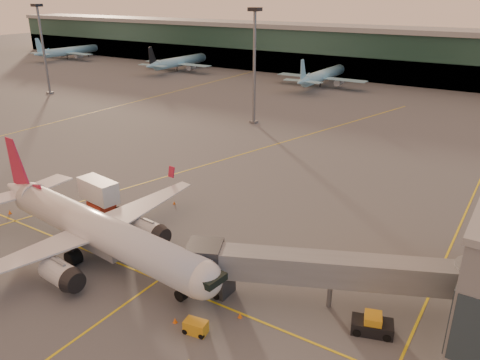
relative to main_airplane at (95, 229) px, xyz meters
The scene contains 15 objects.
ground 7.12m from the main_airplane, 49.19° to the right, with size 600.00×600.00×0.00m, color #4C4F54.
taxi_markings 40.20m from the main_airplane, 94.80° to the left, with size 100.12×173.00×0.01m.
terminal 137.34m from the main_airplane, 88.34° to the left, with size 400.00×20.00×17.60m.
mast_west_far 104.02m from the main_airplane, 146.29° to the left, with size 2.40×2.40×25.60m.
mast_west_near 64.43m from the main_airplane, 104.63° to the left, with size 2.40×2.40×25.60m.
distant_aircraft_row 114.73m from the main_airplane, 98.54° to the left, with size 290.00×34.00×13.00m.
main_airplane is the anchor object (origin of this frame).
jet_bridge 28.16m from the main_airplane, 13.68° to the left, with size 27.80×14.64×5.71m.
catering_truck 12.64m from the main_airplane, 136.67° to the left, with size 6.48×3.57×4.79m.
gpu_cart 18.18m from the main_airplane, 13.23° to the right, with size 2.30×1.59×1.24m.
pushback_tug 31.27m from the main_airplane, ahead, with size 4.10×2.98×1.89m.
cone_nose 19.95m from the main_airplane, ahead, with size 0.41×0.41×0.52m.
cone_tail 19.70m from the main_airplane, behind, with size 0.44×0.44×0.56m.
cone_wing_left 16.68m from the main_airplane, 97.73° to the left, with size 0.38×0.38×0.48m.
cone_fwd 15.87m from the main_airplane, 15.11° to the right, with size 0.42×0.42×0.53m.
Camera 1 is at (35.24, -26.01, 28.62)m, focal length 35.00 mm.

